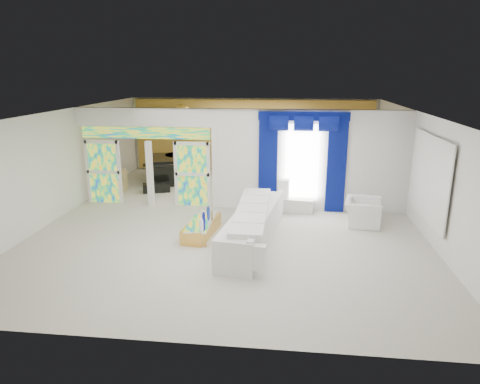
# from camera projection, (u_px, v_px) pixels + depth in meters

# --- Properties ---
(floor) EXTENTS (12.00, 12.00, 0.00)m
(floor) POSITION_uv_depth(u_px,v_px,m) (234.00, 217.00, 12.38)
(floor) COLOR #B7AF9E
(floor) RESTS_ON ground
(dividing_wall) EXTENTS (5.70, 0.18, 3.00)m
(dividing_wall) POSITION_uv_depth(u_px,v_px,m) (310.00, 161.00, 12.70)
(dividing_wall) COLOR white
(dividing_wall) RESTS_ON ground
(dividing_header) EXTENTS (4.30, 0.18, 0.55)m
(dividing_header) POSITION_uv_depth(u_px,v_px,m) (144.00, 117.00, 12.91)
(dividing_header) COLOR white
(dividing_header) RESTS_ON dividing_wall
(stained_panel_left) EXTENTS (0.95, 0.04, 2.00)m
(stained_panel_left) POSITION_uv_depth(u_px,v_px,m) (104.00, 172.00, 13.53)
(stained_panel_left) COLOR #994C3F
(stained_panel_left) RESTS_ON ground
(stained_panel_right) EXTENTS (0.95, 0.04, 2.00)m
(stained_panel_right) POSITION_uv_depth(u_px,v_px,m) (192.00, 174.00, 13.22)
(stained_panel_right) COLOR #994C3F
(stained_panel_right) RESTS_ON ground
(stained_transom) EXTENTS (4.00, 0.05, 0.35)m
(stained_transom) POSITION_uv_depth(u_px,v_px,m) (145.00, 133.00, 13.04)
(stained_transom) COLOR #994C3F
(stained_transom) RESTS_ON dividing_header
(window_pane) EXTENTS (1.00, 0.02, 2.30)m
(window_pane) POSITION_uv_depth(u_px,v_px,m) (302.00, 163.00, 12.64)
(window_pane) COLOR white
(window_pane) RESTS_ON dividing_wall
(blue_drape_left) EXTENTS (0.55, 0.10, 2.80)m
(blue_drape_left) POSITION_uv_depth(u_px,v_px,m) (268.00, 164.00, 12.74)
(blue_drape_left) COLOR #031247
(blue_drape_left) RESTS_ON ground
(blue_drape_right) EXTENTS (0.55, 0.10, 2.80)m
(blue_drape_right) POSITION_uv_depth(u_px,v_px,m) (336.00, 166.00, 12.52)
(blue_drape_right) COLOR #031247
(blue_drape_right) RESTS_ON ground
(blue_pelmet) EXTENTS (2.60, 0.12, 0.25)m
(blue_pelmet) POSITION_uv_depth(u_px,v_px,m) (304.00, 116.00, 12.24)
(blue_pelmet) COLOR #031247
(blue_pelmet) RESTS_ON dividing_wall
(wall_mirror) EXTENTS (0.04, 2.70, 1.90)m
(wall_mirror) POSITION_uv_depth(u_px,v_px,m) (430.00, 178.00, 10.47)
(wall_mirror) COLOR white
(wall_mirror) RESTS_ON ground
(gold_curtains) EXTENTS (9.70, 0.12, 2.90)m
(gold_curtains) POSITION_uv_depth(u_px,v_px,m) (252.00, 136.00, 17.62)
(gold_curtains) COLOR #AF782A
(gold_curtains) RESTS_ON ground
(white_sofa) EXTENTS (1.38, 4.06, 0.76)m
(white_sofa) POSITION_uv_depth(u_px,v_px,m) (253.00, 227.00, 10.52)
(white_sofa) COLOR white
(white_sofa) RESTS_ON ground
(coffee_table) EXTENTS (0.76, 1.70, 0.37)m
(coffee_table) POSITION_uv_depth(u_px,v_px,m) (202.00, 228.00, 11.00)
(coffee_table) COLOR gold
(coffee_table) RESTS_ON ground
(console_table) EXTENTS (1.25, 0.53, 0.40)m
(console_table) POSITION_uv_depth(u_px,v_px,m) (293.00, 205.00, 12.84)
(console_table) COLOR silver
(console_table) RESTS_ON ground
(table_lamp) EXTENTS (0.36, 0.36, 0.58)m
(table_lamp) POSITION_uv_depth(u_px,v_px,m) (283.00, 189.00, 12.73)
(table_lamp) COLOR white
(table_lamp) RESTS_ON console_table
(armchair) EXTENTS (1.13, 1.23, 0.70)m
(armchair) POSITION_uv_depth(u_px,v_px,m) (363.00, 212.00, 11.74)
(armchair) COLOR white
(armchair) RESTS_ON ground
(grand_piano) EXTENTS (1.90, 2.18, 0.93)m
(grand_piano) POSITION_uv_depth(u_px,v_px,m) (169.00, 169.00, 16.36)
(grand_piano) COLOR black
(grand_piano) RESTS_ON ground
(piano_bench) EXTENTS (0.99, 0.62, 0.31)m
(piano_bench) POSITION_uv_depth(u_px,v_px,m) (157.00, 188.00, 14.92)
(piano_bench) COLOR black
(piano_bench) RESTS_ON ground
(tv_console) EXTENTS (0.52, 0.47, 0.74)m
(tv_console) POSITION_uv_depth(u_px,v_px,m) (118.00, 181.00, 15.01)
(tv_console) COLOR tan
(tv_console) RESTS_ON ground
(chandelier) EXTENTS (0.60, 0.60, 0.60)m
(chandelier) POSITION_uv_depth(u_px,v_px,m) (182.00, 112.00, 15.16)
(chandelier) COLOR gold
(chandelier) RESTS_ON ceiling
(decanters) EXTENTS (0.20, 1.04, 0.22)m
(decanters) POSITION_uv_depth(u_px,v_px,m) (204.00, 217.00, 11.01)
(decanters) COLOR white
(decanters) RESTS_ON coffee_table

